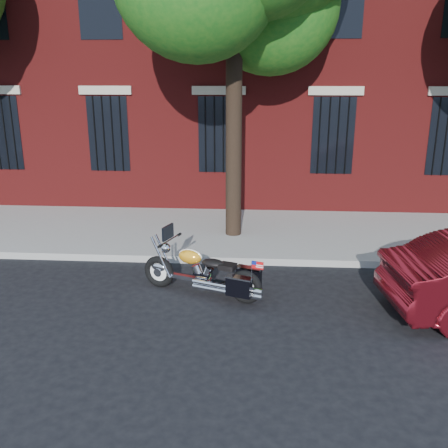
{
  "coord_description": "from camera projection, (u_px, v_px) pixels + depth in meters",
  "views": [
    {
      "loc": [
        1.05,
        -8.28,
        3.83
      ],
      "look_at": [
        0.43,
        0.8,
        1.03
      ],
      "focal_mm": 40.0,
      "sensor_mm": 36.0,
      "label": 1
    }
  ],
  "objects": [
    {
      "name": "curb",
      "position": [
        206.0,
        259.0,
        10.39
      ],
      "size": [
        40.0,
        0.16,
        0.15
      ],
      "primitive_type": "cube",
      "color": "gray",
      "rests_on": "ground"
    },
    {
      "name": "sidewalk",
      "position": [
        214.0,
        232.0,
        12.18
      ],
      "size": [
        40.0,
        3.6,
        0.15
      ],
      "primitive_type": "cube",
      "color": "gray",
      "rests_on": "ground"
    },
    {
      "name": "motorcycle",
      "position": [
        207.0,
        275.0,
        8.74
      ],
      "size": [
        2.22,
        1.22,
        1.22
      ],
      "rotation": [
        0.0,
        0.0,
        -0.34
      ],
      "color": "black",
      "rests_on": "ground"
    },
    {
      "name": "building",
      "position": [
        230.0,
        4.0,
        16.92
      ],
      "size": [
        26.0,
        10.08,
        12.0
      ],
      "color": "maroon",
      "rests_on": "ground"
    },
    {
      "name": "ground",
      "position": [
        198.0,
        290.0,
        9.09
      ],
      "size": [
        120.0,
        120.0,
        0.0
      ],
      "primitive_type": "plane",
      "color": "black",
      "rests_on": "ground"
    }
  ]
}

